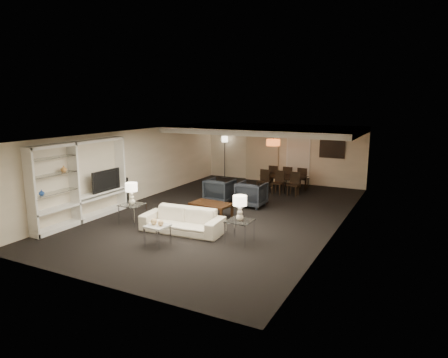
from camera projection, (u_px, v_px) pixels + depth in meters
floor at (224, 213)px, 12.54m from camera, size 11.00×11.00×0.00m
ceiling at (224, 134)px, 12.05m from camera, size 7.00×11.00×0.02m
wall_back at (283, 153)px, 17.09m from camera, size 7.00×0.02×2.50m
wall_front at (91, 222)px, 7.50m from camera, size 7.00×0.02×2.50m
wall_left at (135, 166)px, 13.86m from camera, size 0.02×11.00×2.50m
wall_right at (340, 185)px, 10.73m from camera, size 0.02×11.00×2.50m
ceiling_soffit at (266, 129)px, 15.13m from camera, size 7.00×4.00×0.20m
curtains at (262, 153)px, 17.44m from camera, size 1.50×0.12×2.40m
door at (298, 159)px, 16.79m from camera, size 0.90×0.05×2.10m
painting at (332, 149)px, 16.06m from camera, size 0.95×0.04×0.65m
media_unit at (81, 182)px, 11.52m from camera, size 0.38×3.40×2.35m
pendant_light at (273, 142)px, 15.08m from camera, size 0.52×0.52×0.24m
sofa at (182, 221)px, 10.69m from camera, size 2.28×1.04×0.65m
coffee_table at (211, 210)px, 12.11m from camera, size 1.28×0.82×0.44m
armchair_left at (220, 191)px, 13.82m from camera, size 0.89×0.92×0.82m
armchair_right at (252, 194)px, 13.29m from camera, size 0.88×0.91×0.82m
side_table_left at (133, 214)px, 11.46m from camera, size 0.62×0.62×0.57m
side_table_right at (240, 231)px, 9.94m from camera, size 0.61×0.61×0.57m
table_lamp_left at (132, 194)px, 11.35m from camera, size 0.36×0.36×0.63m
table_lamp_right at (240, 208)px, 9.82m from camera, size 0.35×0.35×0.63m
marble_table at (158, 235)px, 9.75m from camera, size 0.53×0.53×0.51m
gold_gourd_a at (154, 221)px, 9.73m from camera, size 0.16×0.16×0.16m
gold_gourd_b at (161, 223)px, 9.64m from camera, size 0.14×0.14×0.14m
television at (103, 180)px, 12.27m from camera, size 1.13×0.15×0.65m
vase_blue at (42, 193)px, 10.36m from camera, size 0.15×0.15×0.15m
vase_amber at (64, 169)px, 10.92m from camera, size 0.17×0.17×0.18m
floor_speaker at (126, 192)px, 13.16m from camera, size 0.14×0.14×1.00m
dining_table at (283, 183)px, 15.61m from camera, size 1.77×1.13×0.59m
chair_nl at (263, 181)px, 15.29m from camera, size 0.42×0.42×0.87m
chair_nm at (278, 183)px, 15.02m from camera, size 0.44×0.44×0.87m
chair_nr at (293, 184)px, 14.75m from camera, size 0.42×0.42×0.87m
chair_fl at (275, 176)px, 16.42m from camera, size 0.42×0.42×0.87m
chair_fm at (289, 177)px, 16.15m from camera, size 0.41×0.41×0.87m
chair_fr at (303, 178)px, 15.88m from camera, size 0.41×0.41×0.87m
floor_lamp at (225, 157)px, 18.06m from camera, size 0.32×0.32×1.90m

